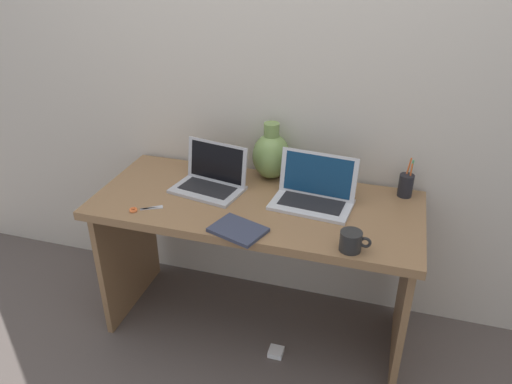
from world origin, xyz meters
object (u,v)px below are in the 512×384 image
scissors (140,209)px  pen_cup (406,185)px  green_vase (271,155)px  notebook_stack (239,230)px  power_brick (276,352)px  laptop_left (212,177)px  laptop_right (314,191)px  coffee_mug (351,241)px

scissors → pen_cup: bearing=22.8°
green_vase → notebook_stack: (0.00, -0.52, -0.11)m
green_vase → power_brick: green_vase is taller
laptop_left → power_brick: size_ratio=5.09×
notebook_stack → pen_cup: 0.83m
laptop_right → power_brick: (-0.10, -0.24, -0.79)m
coffee_mug → scissors: bearing=177.5°
coffee_mug → pen_cup: 0.55m
notebook_stack → pen_cup: (0.64, 0.51, 0.05)m
notebook_stack → laptop_right: bearing=53.1°
laptop_right → coffee_mug: (0.21, -0.33, -0.02)m
laptop_left → coffee_mug: (0.70, -0.33, -0.02)m
green_vase → pen_cup: (0.65, -0.01, -0.06)m
green_vase → coffee_mug: 0.70m
pen_cup → scissors: pen_cup is taller
green_vase → coffee_mug: green_vase is taller
pen_cup → power_brick: size_ratio=2.69×
green_vase → power_brick: size_ratio=4.08×
pen_cup → green_vase: bearing=179.1°
laptop_left → green_vase: 0.31m
coffee_mug → green_vase: bearing=131.5°
laptop_left → laptop_right: size_ratio=0.95×
laptop_right → green_vase: (-0.25, 0.19, 0.06)m
power_brick → laptop_right: bearing=67.4°
laptop_right → coffee_mug: 0.39m
coffee_mug → pen_cup: pen_cup is taller
laptop_left → laptop_right: laptop_right is taller
laptop_left → power_brick: laptop_left is taller
laptop_right → pen_cup: 0.43m
laptop_right → notebook_stack: laptop_right is taller
coffee_mug → power_brick: coffee_mug is taller
green_vase → laptop_left: bearing=-142.0°
scissors → green_vase: bearing=45.4°
notebook_stack → power_brick: (0.15, 0.09, -0.74)m
laptop_left → laptop_right: (0.50, -0.00, 0.00)m
pen_cup → scissors: (-1.12, -0.47, -0.05)m
laptop_right → green_vase: bearing=143.3°
notebook_stack → power_brick: bearing=31.2°
laptop_left → green_vase: size_ratio=1.25×
green_vase → notebook_stack: size_ratio=1.33×
laptop_right → green_vase: size_ratio=1.31×
laptop_right → pen_cup: size_ratio=2.00×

